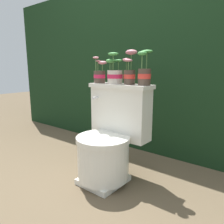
% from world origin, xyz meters
% --- Properties ---
extents(ground_plane, '(12.00, 12.00, 0.00)m').
position_xyz_m(ground_plane, '(0.00, 0.00, 0.00)').
color(ground_plane, brown).
extents(hedge_backdrop, '(4.10, 0.97, 1.68)m').
position_xyz_m(hedge_backdrop, '(0.00, 1.24, 0.84)').
color(hedge_backdrop, black).
rests_on(hedge_backdrop, ground).
extents(toilet, '(0.50, 0.49, 0.72)m').
position_xyz_m(toilet, '(0.10, 0.11, 0.31)').
color(toilet, silver).
rests_on(toilet, ground).
extents(potted_plant_left, '(0.13, 0.10, 0.21)m').
position_xyz_m(potted_plant_left, '(-0.10, 0.22, 0.79)').
color(potted_plant_left, '#47382D').
rests_on(potted_plant_left, toilet).
extents(potted_plant_midleft, '(0.13, 0.12, 0.23)m').
position_xyz_m(potted_plant_midleft, '(0.04, 0.24, 0.79)').
color(potted_plant_midleft, beige).
rests_on(potted_plant_midleft, toilet).
extents(potted_plant_middle, '(0.12, 0.09, 0.25)m').
position_xyz_m(potted_plant_middle, '(0.17, 0.25, 0.81)').
color(potted_plant_middle, '#47382D').
rests_on(potted_plant_middle, toilet).
extents(potted_plant_midright, '(0.09, 0.11, 0.24)m').
position_xyz_m(potted_plant_midright, '(0.30, 0.24, 0.80)').
color(potted_plant_midright, '#47382D').
rests_on(potted_plant_midright, toilet).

